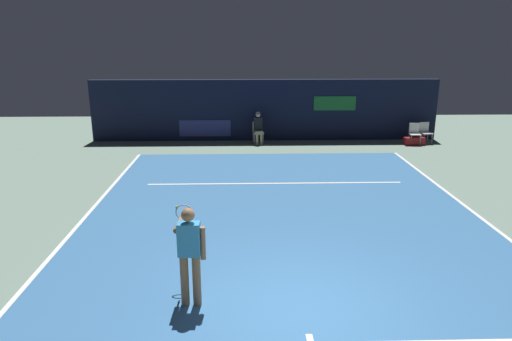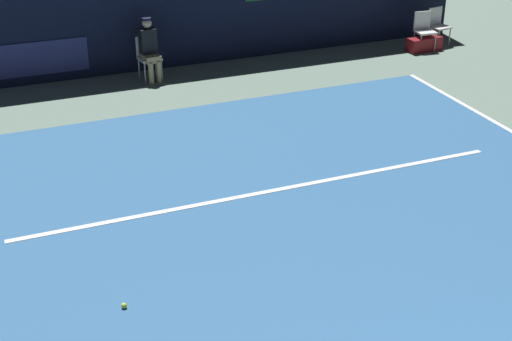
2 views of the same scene
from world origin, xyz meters
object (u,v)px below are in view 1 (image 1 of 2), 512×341
object	(u,v)px
courtside_chair_far	(425,131)
equipment_bag	(414,141)
tennis_player	(190,250)
tennis_ball	(177,207)
line_judge_on_chair	(258,128)
courtside_chair_near	(415,133)

from	to	relation	value
courtside_chair_far	equipment_bag	size ratio (longest dim) A/B	1.05
courtside_chair_far	tennis_player	bearing A→B (deg)	-125.21
tennis_ball	line_judge_on_chair	bearing A→B (deg)	72.67
tennis_player	equipment_bag	world-z (taller)	tennis_player
courtside_chair_near	tennis_ball	distance (m)	11.55
courtside_chair_far	tennis_ball	bearing A→B (deg)	-141.27
tennis_player	line_judge_on_chair	bearing A→B (deg)	82.88
tennis_ball	courtside_chair_far	bearing A→B (deg)	38.73
courtside_chair_near	courtside_chair_far	world-z (taller)	same
courtside_chair_far	equipment_bag	world-z (taller)	courtside_chair_far
courtside_chair_near	line_judge_on_chair	bearing A→B (deg)	177.09
tennis_player	equipment_bag	size ratio (longest dim) A/B	2.06
courtside_chair_near	courtside_chair_far	size ratio (longest dim) A/B	1.00
tennis_player	line_judge_on_chair	distance (m)	12.35
courtside_chair_near	courtside_chair_far	bearing A→B (deg)	22.57
tennis_player	tennis_ball	distance (m)	4.75
line_judge_on_chair	tennis_ball	distance (m)	8.07
tennis_ball	equipment_bag	world-z (taller)	equipment_bag
courtside_chair_near	tennis_player	bearing A→B (deg)	-123.99
line_judge_on_chair	tennis_ball	xyz separation A→B (m)	(-2.40, -7.68, -0.64)
tennis_ball	tennis_player	bearing A→B (deg)	-79.30
courtside_chair_near	equipment_bag	bearing A→B (deg)	-105.72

